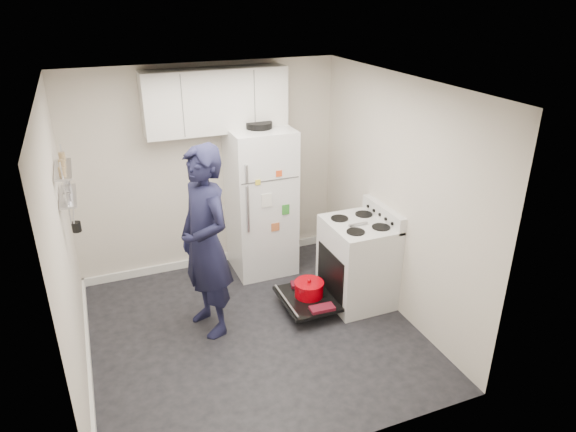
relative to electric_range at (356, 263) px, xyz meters
name	(u,v)px	position (x,y,z in m)	size (l,w,h in m)	color
room	(246,225)	(-1.29, -0.12, 0.74)	(3.21, 3.21, 2.51)	black
electric_range	(356,263)	(0.00, 0.00, 0.00)	(0.66, 0.76, 1.10)	silver
open_oven_door	(308,293)	(-0.57, 0.02, -0.27)	(0.55, 0.70, 0.24)	black
refrigerator	(261,201)	(-0.72, 1.10, 0.43)	(0.72, 0.74, 1.86)	white
upper_cabinets	(216,101)	(-1.16, 1.28, 1.63)	(1.60, 0.33, 0.70)	silver
wall_shelf_rack	(66,183)	(-2.78, 0.34, 1.21)	(0.14, 0.60, 0.61)	#B2B2B7
person	(205,243)	(-1.64, 0.10, 0.51)	(0.71, 0.47, 1.96)	#171834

